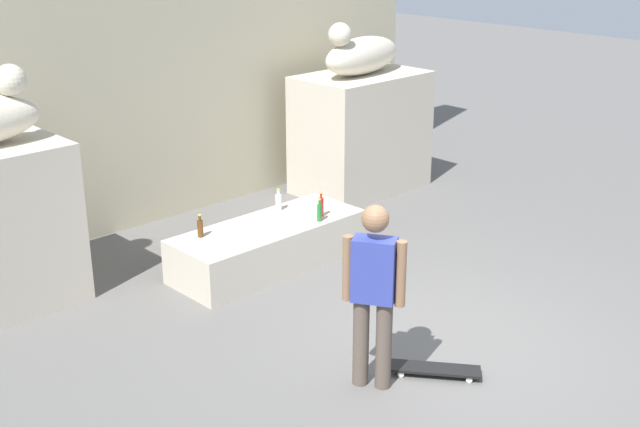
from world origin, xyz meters
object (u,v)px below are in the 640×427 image
at_px(skater, 374,289).
at_px(skateboard, 435,369).
at_px(bottle_green, 320,212).
at_px(statue_reclining_right, 361,54).
at_px(bottle_brown, 200,228).
at_px(bottle_clear, 279,202).
at_px(bottle_red, 321,206).

distance_m(skater, skateboard, 1.05).
distance_m(skateboard, bottle_green, 2.79).
distance_m(statue_reclining_right, bottle_brown, 3.96).
distance_m(skater, bottle_green, 2.74).
distance_m(skater, bottle_clear, 3.21).
bearing_deg(bottle_brown, skater, -94.85).
bearing_deg(bottle_green, skateboard, -111.60).
xyz_separation_m(statue_reclining_right, skateboard, (-3.30, -4.09, -1.93)).
relative_size(statue_reclining_right, bottle_brown, 6.37).
distance_m(statue_reclining_right, skater, 5.49).
xyz_separation_m(skater, skateboard, (0.52, -0.29, -0.86)).
xyz_separation_m(statue_reclining_right, skater, (-3.82, -3.80, -1.08)).
height_order(bottle_green, bottle_clear, bottle_green).
relative_size(skater, skateboard, 2.21).
height_order(skateboard, bottle_red, bottle_red).
height_order(bottle_red, bottle_green, bottle_red).
height_order(skater, bottle_clear, skater).
distance_m(statue_reclining_right, skateboard, 5.60).
distance_m(bottle_brown, bottle_green, 1.40).
xyz_separation_m(skateboard, bottle_clear, (0.91, 3.15, 0.56)).
distance_m(statue_reclining_right, bottle_red, 2.94).
bearing_deg(skateboard, bottle_red, -60.55).
xyz_separation_m(statue_reclining_right, bottle_brown, (-3.58, -0.99, -1.38)).
xyz_separation_m(statue_reclining_right, bottle_clear, (-2.39, -0.94, -1.38)).
height_order(skateboard, bottle_brown, bottle_brown).
height_order(statue_reclining_right, bottle_green, statue_reclining_right).
relative_size(skateboard, bottle_brown, 2.88).
xyz_separation_m(bottle_brown, bottle_green, (1.29, -0.55, 0.00)).
bearing_deg(skateboard, skater, 23.09).
relative_size(statue_reclining_right, skateboard, 2.21).
bearing_deg(skater, skateboard, -150.24).
height_order(skater, bottle_brown, skater).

